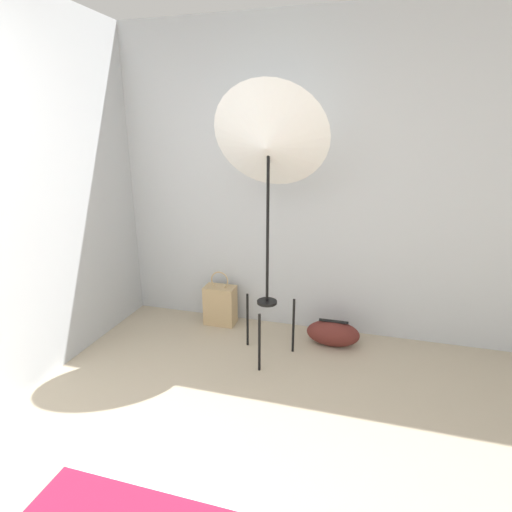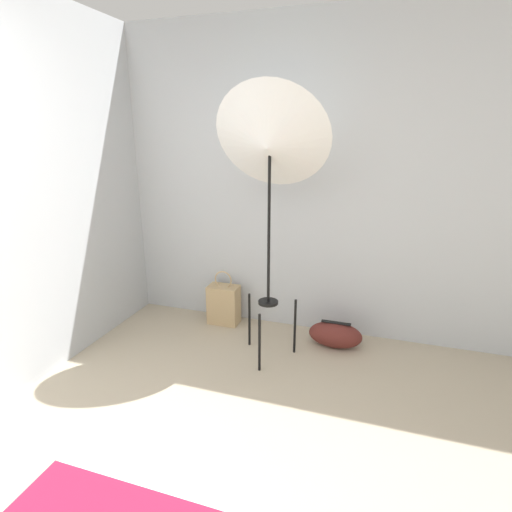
{
  "view_description": "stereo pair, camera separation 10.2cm",
  "coord_description": "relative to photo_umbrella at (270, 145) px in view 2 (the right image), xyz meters",
  "views": [
    {
      "loc": [
        0.66,
        -0.79,
        1.71
      ],
      "look_at": [
        -0.04,
        1.7,
        0.9
      ],
      "focal_mm": 28.0,
      "sensor_mm": 36.0,
      "label": 1
    },
    {
      "loc": [
        0.76,
        -0.76,
        1.71
      ],
      "look_at": [
        -0.04,
        1.7,
        0.9
      ],
      "focal_mm": 28.0,
      "sensor_mm": 36.0,
      "label": 2
    }
  ],
  "objects": [
    {
      "name": "duffel_bag",
      "position": [
        0.49,
        0.3,
        -1.52
      ],
      "size": [
        0.44,
        0.21,
        0.22
      ],
      "color": "#5B231E",
      "rests_on": "ground_plane"
    },
    {
      "name": "tote_bag",
      "position": [
        -0.55,
        0.42,
        -1.44
      ],
      "size": [
        0.28,
        0.17,
        0.51
      ],
      "color": "tan",
      "rests_on": "ground_plane"
    },
    {
      "name": "wall_back",
      "position": [
        0.02,
        0.6,
        -0.33
      ],
      "size": [
        8.0,
        0.05,
        2.6
      ],
      "color": "#B7BCC1",
      "rests_on": "ground_plane"
    },
    {
      "name": "photo_umbrella",
      "position": [
        0.0,
        0.0,
        0.0
      ],
      "size": [
        0.82,
        0.55,
        2.04
      ],
      "color": "black",
      "rests_on": "ground_plane"
    }
  ]
}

